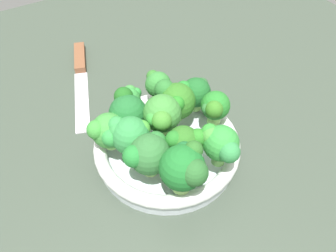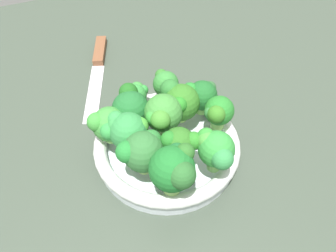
{
  "view_description": "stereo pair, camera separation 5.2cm",
  "coord_description": "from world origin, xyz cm",
  "px_view_note": "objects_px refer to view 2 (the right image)",
  "views": [
    {
      "loc": [
        18.15,
        28.72,
        45.5
      ],
      "look_at": [
        -0.19,
        -1.83,
        6.87
      ],
      "focal_mm": 36.6,
      "sensor_mm": 36.0,
      "label": 1
    },
    {
      "loc": [
        13.46,
        31.08,
        45.5
      ],
      "look_at": [
        -0.19,
        -1.83,
        6.87
      ],
      "focal_mm": 36.6,
      "sensor_mm": 36.0,
      "label": 2
    }
  ],
  "objects_px": {
    "broccoli_floret_10": "(128,130)",
    "broccoli_floret_6": "(163,115)",
    "broccoli_floret_1": "(142,151)",
    "broccoli_floret_4": "(201,95)",
    "broccoli_floret_11": "(166,84)",
    "knife": "(98,64)",
    "broccoli_floret_8": "(218,112)",
    "broccoli_floret_3": "(174,169)",
    "broccoli_floret_9": "(180,100)",
    "broccoli_floret_2": "(130,107)",
    "bowl": "(168,146)",
    "broccoli_floret_5": "(182,143)",
    "broccoli_floret_12": "(136,95)",
    "broccoli_floret_7": "(108,125)",
    "broccoli_floret_0": "(215,149)"
  },
  "relations": [
    {
      "from": "broccoli_floret_4",
      "to": "broccoli_floret_11",
      "type": "distance_m",
      "value": 0.06
    },
    {
      "from": "bowl",
      "to": "broccoli_floret_8",
      "type": "distance_m",
      "value": 0.1
    },
    {
      "from": "broccoli_floret_6",
      "to": "broccoli_floret_7",
      "type": "height_order",
      "value": "broccoli_floret_6"
    },
    {
      "from": "broccoli_floret_3",
      "to": "broccoli_floret_8",
      "type": "distance_m",
      "value": 0.14
    },
    {
      "from": "broccoli_floret_3",
      "to": "broccoli_floret_1",
      "type": "bearing_deg",
      "value": -61.51
    },
    {
      "from": "broccoli_floret_3",
      "to": "broccoli_floret_5",
      "type": "relative_size",
      "value": 1.23
    },
    {
      "from": "broccoli_floret_5",
      "to": "knife",
      "type": "distance_m",
      "value": 0.34
    },
    {
      "from": "broccoli_floret_1",
      "to": "broccoli_floret_2",
      "type": "xyz_separation_m",
      "value": [
        -0.01,
        -0.09,
        -0.0
      ]
    },
    {
      "from": "broccoli_floret_9",
      "to": "broccoli_floret_11",
      "type": "relative_size",
      "value": 1.12
    },
    {
      "from": "broccoli_floret_5",
      "to": "broccoli_floret_12",
      "type": "bearing_deg",
      "value": -79.33
    },
    {
      "from": "broccoli_floret_8",
      "to": "broccoli_floret_9",
      "type": "bearing_deg",
      "value": -43.44
    },
    {
      "from": "broccoli_floret_6",
      "to": "broccoli_floret_8",
      "type": "height_order",
      "value": "broccoli_floret_6"
    },
    {
      "from": "broccoli_floret_5",
      "to": "broccoli_floret_7",
      "type": "bearing_deg",
      "value": -41.93
    },
    {
      "from": "broccoli_floret_10",
      "to": "broccoli_floret_6",
      "type": "bearing_deg",
      "value": -173.03
    },
    {
      "from": "broccoli_floret_1",
      "to": "broccoli_floret_5",
      "type": "height_order",
      "value": "broccoli_floret_1"
    },
    {
      "from": "broccoli_floret_0",
      "to": "broccoli_floret_10",
      "type": "xyz_separation_m",
      "value": [
        0.1,
        -0.08,
        -0.0
      ]
    },
    {
      "from": "broccoli_floret_4",
      "to": "broccoli_floret_6",
      "type": "xyz_separation_m",
      "value": [
        0.08,
        0.03,
        0.01
      ]
    },
    {
      "from": "broccoli_floret_4",
      "to": "broccoli_floret_7",
      "type": "bearing_deg",
      "value": 3.2
    },
    {
      "from": "broccoli_floret_11",
      "to": "knife",
      "type": "bearing_deg",
      "value": -67.98
    },
    {
      "from": "broccoli_floret_0",
      "to": "broccoli_floret_1",
      "type": "bearing_deg",
      "value": -22.23
    },
    {
      "from": "bowl",
      "to": "broccoli_floret_1",
      "type": "height_order",
      "value": "broccoli_floret_1"
    },
    {
      "from": "broccoli_floret_4",
      "to": "broccoli_floret_5",
      "type": "relative_size",
      "value": 0.95
    },
    {
      "from": "broccoli_floret_7",
      "to": "broccoli_floret_10",
      "type": "relative_size",
      "value": 0.88
    },
    {
      "from": "broccoli_floret_10",
      "to": "broccoli_floret_7",
      "type": "bearing_deg",
      "value": -50.64
    },
    {
      "from": "broccoli_floret_4",
      "to": "broccoli_floret_11",
      "type": "bearing_deg",
      "value": -42.84
    },
    {
      "from": "bowl",
      "to": "broccoli_floret_6",
      "type": "height_order",
      "value": "broccoli_floret_6"
    },
    {
      "from": "broccoli_floret_10",
      "to": "broccoli_floret_11",
      "type": "bearing_deg",
      "value": -139.75
    },
    {
      "from": "broccoli_floret_4",
      "to": "broccoli_floret_9",
      "type": "height_order",
      "value": "broccoli_floret_9"
    },
    {
      "from": "bowl",
      "to": "broccoli_floret_8",
      "type": "bearing_deg",
      "value": 174.93
    },
    {
      "from": "broccoli_floret_6",
      "to": "broccoli_floret_2",
      "type": "bearing_deg",
      "value": -47.18
    },
    {
      "from": "broccoli_floret_3",
      "to": "broccoli_floret_9",
      "type": "distance_m",
      "value": 0.14
    },
    {
      "from": "broccoli_floret_5",
      "to": "broccoli_floret_9",
      "type": "distance_m",
      "value": 0.09
    },
    {
      "from": "bowl",
      "to": "broccoli_floret_1",
      "type": "relative_size",
      "value": 3.4
    },
    {
      "from": "broccoli_floret_5",
      "to": "broccoli_floret_12",
      "type": "height_order",
      "value": "broccoli_floret_5"
    },
    {
      "from": "broccoli_floret_6",
      "to": "broccoli_floret_10",
      "type": "bearing_deg",
      "value": 6.97
    },
    {
      "from": "broccoli_floret_7",
      "to": "broccoli_floret_12",
      "type": "relative_size",
      "value": 1.23
    },
    {
      "from": "bowl",
      "to": "broccoli_floret_12",
      "type": "bearing_deg",
      "value": -75.19
    },
    {
      "from": "broccoli_floret_2",
      "to": "broccoli_floret_8",
      "type": "height_order",
      "value": "broccoli_floret_2"
    },
    {
      "from": "broccoli_floret_3",
      "to": "broccoli_floret_8",
      "type": "bearing_deg",
      "value": -143.4
    },
    {
      "from": "broccoli_floret_5",
      "to": "broccoli_floret_10",
      "type": "distance_m",
      "value": 0.08
    },
    {
      "from": "bowl",
      "to": "broccoli_floret_12",
      "type": "height_order",
      "value": "broccoli_floret_12"
    },
    {
      "from": "broccoli_floret_1",
      "to": "broccoli_floret_4",
      "type": "xyz_separation_m",
      "value": [
        -0.13,
        -0.08,
        -0.01
      ]
    },
    {
      "from": "broccoli_floret_5",
      "to": "broccoli_floret_11",
      "type": "bearing_deg",
      "value": -102.39
    },
    {
      "from": "broccoli_floret_1",
      "to": "broccoli_floret_8",
      "type": "xyz_separation_m",
      "value": [
        -0.14,
        -0.03,
        -0.0
      ]
    },
    {
      "from": "broccoli_floret_9",
      "to": "broccoli_floret_12",
      "type": "height_order",
      "value": "broccoli_floret_9"
    },
    {
      "from": "broccoli_floret_2",
      "to": "broccoli_floret_12",
      "type": "relative_size",
      "value": 1.36
    },
    {
      "from": "broccoli_floret_2",
      "to": "broccoli_floret_1",
      "type": "bearing_deg",
      "value": 82.21
    },
    {
      "from": "broccoli_floret_6",
      "to": "broccoli_floret_11",
      "type": "relative_size",
      "value": 1.25
    },
    {
      "from": "broccoli_floret_11",
      "to": "knife",
      "type": "xyz_separation_m",
      "value": [
        0.08,
        -0.19,
        -0.07
      ]
    },
    {
      "from": "bowl",
      "to": "broccoli_floret_5",
      "type": "height_order",
      "value": "broccoli_floret_5"
    }
  ]
}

